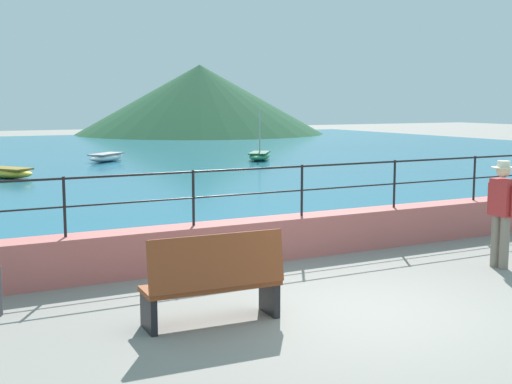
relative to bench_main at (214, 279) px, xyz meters
name	(u,v)px	position (x,y,z in m)	size (l,w,h in m)	color
ground_plane	(363,312)	(1.89, -0.46, -0.56)	(120.00, 120.00, 0.00)	gray
promenade_wall	(250,241)	(1.89, 2.74, -0.21)	(20.00, 0.56, 0.70)	#BC605B
railing	(250,183)	(1.89, 2.74, 0.77)	(18.44, 0.04, 0.90)	black
lake_water	(27,159)	(1.89, 25.38, -0.53)	(64.00, 44.32, 0.06)	#236B89
hill_secondary	(200,100)	(18.93, 45.11, 2.30)	(20.66, 20.66, 5.73)	#1E4C2D
bench_main	(214,279)	(0.00, 0.00, 0.00)	(1.73, 0.64, 1.13)	brown
person_walking	(502,209)	(5.27, 0.43, 0.42)	(0.38, 0.57, 1.75)	slate
boat_0	(7,172)	(-0.06, 17.47, -0.30)	(2.03, 2.41, 0.36)	gold
boat_1	(106,157)	(4.77, 22.35, -0.30)	(2.30, 2.22, 0.36)	white
boat_3	(259,155)	(11.13, 19.84, -0.29)	(2.07, 2.39, 2.30)	#338C59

